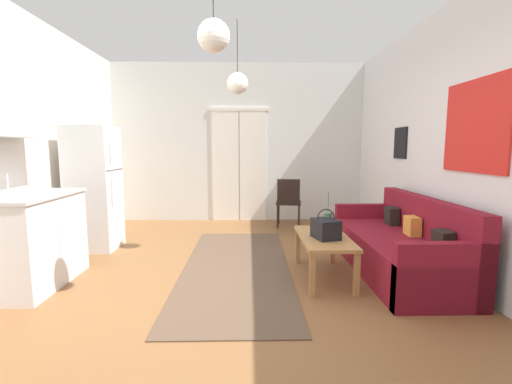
{
  "coord_description": "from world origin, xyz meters",
  "views": [
    {
      "loc": [
        0.19,
        -3.16,
        1.37
      ],
      "look_at": [
        0.29,
        1.4,
        0.79
      ],
      "focal_mm": 24.57,
      "sensor_mm": 36.0,
      "label": 1
    }
  ],
  "objects_px": {
    "coffee_table": "(324,242)",
    "pendant_lamp_near": "(214,36)",
    "bamboo_vase": "(328,224)",
    "accent_chair": "(289,200)",
    "handbag": "(326,228)",
    "pendant_lamp_far": "(238,83)",
    "refrigerator": "(94,188)",
    "couch": "(402,248)"
  },
  "relations": [
    {
      "from": "bamboo_vase",
      "to": "pendant_lamp_far",
      "type": "xyz_separation_m",
      "value": [
        -0.97,
        0.8,
        1.58
      ]
    },
    {
      "from": "handbag",
      "to": "pendant_lamp_near",
      "type": "relative_size",
      "value": 0.42
    },
    {
      "from": "couch",
      "to": "accent_chair",
      "type": "relative_size",
      "value": 2.43
    },
    {
      "from": "handbag",
      "to": "accent_chair",
      "type": "xyz_separation_m",
      "value": [
        -0.1,
        2.43,
        -0.08
      ]
    },
    {
      "from": "coffee_table",
      "to": "pendant_lamp_near",
      "type": "height_order",
      "value": "pendant_lamp_near"
    },
    {
      "from": "handbag",
      "to": "accent_chair",
      "type": "height_order",
      "value": "accent_chair"
    },
    {
      "from": "refrigerator",
      "to": "pendant_lamp_near",
      "type": "xyz_separation_m",
      "value": [
        1.8,
        -1.75,
        1.44
      ]
    },
    {
      "from": "refrigerator",
      "to": "pendant_lamp_near",
      "type": "height_order",
      "value": "pendant_lamp_near"
    },
    {
      "from": "accent_chair",
      "to": "pendant_lamp_near",
      "type": "height_order",
      "value": "pendant_lamp_near"
    },
    {
      "from": "couch",
      "to": "accent_chair",
      "type": "bearing_deg",
      "value": 114.59
    },
    {
      "from": "coffee_table",
      "to": "refrigerator",
      "type": "height_order",
      "value": "refrigerator"
    },
    {
      "from": "couch",
      "to": "pendant_lamp_far",
      "type": "bearing_deg",
      "value": 158.87
    },
    {
      "from": "bamboo_vase",
      "to": "handbag",
      "type": "distance_m",
      "value": 0.15
    },
    {
      "from": "couch",
      "to": "coffee_table",
      "type": "distance_m",
      "value": 0.92
    },
    {
      "from": "pendant_lamp_near",
      "to": "pendant_lamp_far",
      "type": "relative_size",
      "value": 0.87
    },
    {
      "from": "handbag",
      "to": "accent_chair",
      "type": "relative_size",
      "value": 0.38
    },
    {
      "from": "pendant_lamp_far",
      "to": "couch",
      "type": "bearing_deg",
      "value": -21.13
    },
    {
      "from": "bamboo_vase",
      "to": "accent_chair",
      "type": "distance_m",
      "value": 2.3
    },
    {
      "from": "handbag",
      "to": "bamboo_vase",
      "type": "bearing_deg",
      "value": 69.81
    },
    {
      "from": "coffee_table",
      "to": "bamboo_vase",
      "type": "xyz_separation_m",
      "value": [
        0.05,
        0.05,
        0.18
      ]
    },
    {
      "from": "coffee_table",
      "to": "handbag",
      "type": "bearing_deg",
      "value": -93.59
    },
    {
      "from": "coffee_table",
      "to": "pendant_lamp_near",
      "type": "relative_size",
      "value": 1.34
    },
    {
      "from": "bamboo_vase",
      "to": "handbag",
      "type": "xyz_separation_m",
      "value": [
        -0.05,
        -0.14,
        -0.02
      ]
    },
    {
      "from": "coffee_table",
      "to": "bamboo_vase",
      "type": "bearing_deg",
      "value": 48.51
    },
    {
      "from": "bamboo_vase",
      "to": "pendant_lamp_near",
      "type": "bearing_deg",
      "value": -149.25
    },
    {
      "from": "couch",
      "to": "coffee_table",
      "type": "bearing_deg",
      "value": -170.56
    },
    {
      "from": "bamboo_vase",
      "to": "handbag",
      "type": "bearing_deg",
      "value": -110.19
    },
    {
      "from": "coffee_table",
      "to": "refrigerator",
      "type": "relative_size",
      "value": 0.62
    },
    {
      "from": "pendant_lamp_near",
      "to": "accent_chair",
      "type": "bearing_deg",
      "value": 71.98
    },
    {
      "from": "bamboo_vase",
      "to": "pendant_lamp_near",
      "type": "distance_m",
      "value": 2.13
    },
    {
      "from": "coffee_table",
      "to": "refrigerator",
      "type": "xyz_separation_m",
      "value": [
        -2.87,
        1.14,
        0.44
      ]
    },
    {
      "from": "bamboo_vase",
      "to": "accent_chair",
      "type": "bearing_deg",
      "value": 93.84
    },
    {
      "from": "couch",
      "to": "pendant_lamp_near",
      "type": "bearing_deg",
      "value": -158.83
    },
    {
      "from": "coffee_table",
      "to": "refrigerator",
      "type": "distance_m",
      "value": 3.11
    },
    {
      "from": "pendant_lamp_near",
      "to": "bamboo_vase",
      "type": "bearing_deg",
      "value": 30.75
    },
    {
      "from": "coffee_table",
      "to": "pendant_lamp_near",
      "type": "distance_m",
      "value": 2.24
    },
    {
      "from": "couch",
      "to": "coffee_table",
      "type": "relative_size",
      "value": 2.01
    },
    {
      "from": "bamboo_vase",
      "to": "refrigerator",
      "type": "relative_size",
      "value": 0.28
    },
    {
      "from": "accent_chair",
      "to": "pendant_lamp_near",
      "type": "bearing_deg",
      "value": 79.89
    },
    {
      "from": "bamboo_vase",
      "to": "accent_chair",
      "type": "xyz_separation_m",
      "value": [
        -0.15,
        2.29,
        -0.1
      ]
    },
    {
      "from": "refrigerator",
      "to": "pendant_lamp_far",
      "type": "bearing_deg",
      "value": -8.4
    },
    {
      "from": "couch",
      "to": "pendant_lamp_far",
      "type": "xyz_separation_m",
      "value": [
        -1.82,
        0.7,
        1.88
      ]
    }
  ]
}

